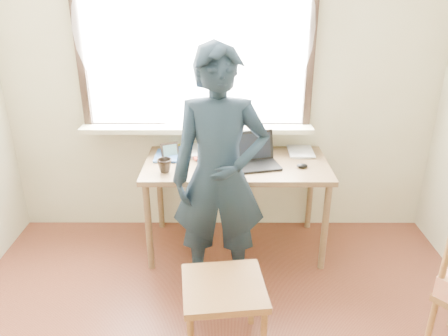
{
  "coord_description": "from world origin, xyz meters",
  "views": [
    {
      "loc": [
        0.02,
        -1.43,
        2.03
      ],
      "look_at": [
        0.02,
        0.95,
        1.0
      ],
      "focal_mm": 35.0,
      "sensor_mm": 36.0,
      "label": 1
    }
  ],
  "objects_px": {
    "work_chair": "(224,295)",
    "person": "(220,177)",
    "mug_white": "(223,147)",
    "mug_dark": "(165,166)",
    "desk": "(236,172)",
    "laptop": "(254,157)"
  },
  "relations": [
    {
      "from": "work_chair",
      "to": "person",
      "type": "xyz_separation_m",
      "value": [
        -0.03,
        0.59,
        0.46
      ]
    },
    {
      "from": "mug_white",
      "to": "person",
      "type": "height_order",
      "value": "person"
    },
    {
      "from": "mug_white",
      "to": "person",
      "type": "bearing_deg",
      "value": -91.66
    },
    {
      "from": "mug_dark",
      "to": "desk",
      "type": "bearing_deg",
      "value": 18.7
    },
    {
      "from": "mug_dark",
      "to": "laptop",
      "type": "bearing_deg",
      "value": 12.55
    },
    {
      "from": "laptop",
      "to": "desk",
      "type": "bearing_deg",
      "value": 166.17
    },
    {
      "from": "laptop",
      "to": "person",
      "type": "xyz_separation_m",
      "value": [
        -0.25,
        -0.47,
        0.05
      ]
    },
    {
      "from": "laptop",
      "to": "work_chair",
      "type": "height_order",
      "value": "laptop"
    },
    {
      "from": "mug_dark",
      "to": "work_chair",
      "type": "xyz_separation_m",
      "value": [
        0.43,
        -0.92,
        -0.4
      ]
    },
    {
      "from": "laptop",
      "to": "mug_dark",
      "type": "bearing_deg",
      "value": -167.45
    },
    {
      "from": "mug_white",
      "to": "mug_dark",
      "type": "relative_size",
      "value": 1.11
    },
    {
      "from": "mug_white",
      "to": "mug_dark",
      "type": "xyz_separation_m",
      "value": [
        -0.42,
        -0.38,
        0.0
      ]
    },
    {
      "from": "mug_dark",
      "to": "person",
      "type": "distance_m",
      "value": 0.52
    },
    {
      "from": "laptop",
      "to": "mug_white",
      "type": "xyz_separation_m",
      "value": [
        -0.23,
        0.24,
        -0.01
      ]
    },
    {
      "from": "laptop",
      "to": "mug_dark",
      "type": "relative_size",
      "value": 3.72
    },
    {
      "from": "mug_dark",
      "to": "person",
      "type": "relative_size",
      "value": 0.06
    },
    {
      "from": "laptop",
      "to": "work_chair",
      "type": "bearing_deg",
      "value": -101.88
    },
    {
      "from": "desk",
      "to": "person",
      "type": "distance_m",
      "value": 0.55
    },
    {
      "from": "mug_white",
      "to": "desk",
      "type": "bearing_deg",
      "value": -63.98
    },
    {
      "from": "mug_dark",
      "to": "person",
      "type": "bearing_deg",
      "value": -38.89
    },
    {
      "from": "desk",
      "to": "work_chair",
      "type": "bearing_deg",
      "value": -94.92
    },
    {
      "from": "mug_white",
      "to": "mug_dark",
      "type": "bearing_deg",
      "value": -137.63
    }
  ]
}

